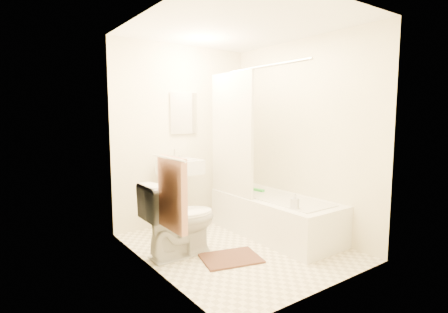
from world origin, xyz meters
TOP-DOWN VIEW (x-y plane):
  - floor at (0.00, 0.00)m, footprint 2.40×2.40m
  - ceiling at (0.00, 0.00)m, footprint 2.40×2.40m
  - wall_back at (0.00, 1.20)m, footprint 2.00×0.02m
  - wall_left at (-1.00, 0.00)m, footprint 0.02×2.40m
  - wall_right at (1.00, 0.00)m, footprint 0.02×2.40m
  - mirror at (0.00, 1.18)m, footprint 0.40×0.03m
  - curtain_rod at (0.30, 0.10)m, footprint 0.03×1.70m
  - shower_curtain at (0.30, 0.50)m, footprint 0.04×0.80m
  - towel_bar at (-0.96, -0.25)m, footprint 0.02×0.60m
  - towel at (-0.93, -0.25)m, footprint 0.06×0.45m
  - toilet_paper at (-0.93, 0.12)m, footprint 0.11×0.12m
  - toilet at (-0.63, 0.17)m, footprint 0.80×0.45m
  - sink at (-0.20, 0.95)m, footprint 0.52×0.43m
  - bathtub at (0.63, 0.06)m, footprint 0.74×1.68m
  - bath_mat at (-0.26, -0.23)m, footprint 0.68×0.58m
  - soap_bottle at (0.42, -0.47)m, footprint 0.10×0.10m
  - scrub_brush at (0.66, 0.41)m, footprint 0.09×0.19m

SIDE VIEW (x-z plane):
  - floor at x=0.00m, z-range 0.00..0.00m
  - bath_mat at x=-0.26m, z-range 0.00..0.02m
  - bathtub at x=0.63m, z-range 0.00..0.47m
  - toilet at x=-0.63m, z-range 0.00..0.78m
  - sink at x=-0.20m, z-range 0.00..0.98m
  - scrub_brush at x=0.66m, z-range 0.47..0.51m
  - soap_bottle at x=0.42m, z-range 0.47..0.64m
  - toilet_paper at x=-0.93m, z-range 0.64..0.76m
  - towel at x=-0.93m, z-range 0.45..1.11m
  - towel_bar at x=-0.96m, z-range 1.09..1.11m
  - wall_back at x=0.00m, z-range 0.00..2.40m
  - wall_left at x=-1.00m, z-range 0.00..2.40m
  - wall_right at x=1.00m, z-range 0.00..2.40m
  - shower_curtain at x=0.30m, z-range 0.44..2.00m
  - mirror at x=0.00m, z-range 1.23..1.77m
  - curtain_rod at x=0.30m, z-range 1.98..2.02m
  - ceiling at x=0.00m, z-range 2.40..2.40m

